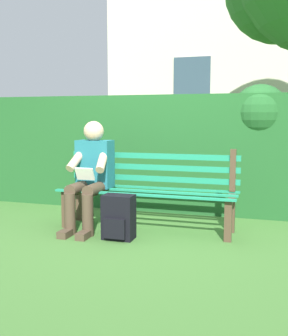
% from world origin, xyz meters
% --- Properties ---
extents(ground, '(60.00, 60.00, 0.00)m').
position_xyz_m(ground, '(0.00, 0.00, 0.00)').
color(ground, '#3D6B2D').
extents(park_bench, '(1.91, 0.50, 0.87)m').
position_xyz_m(park_bench, '(0.00, -0.08, 0.44)').
color(park_bench, '#4C3828').
rests_on(park_bench, ground).
extents(person_seated, '(0.44, 0.73, 1.16)m').
position_xyz_m(person_seated, '(0.60, 0.10, 0.61)').
color(person_seated, '#1E6672').
rests_on(person_seated, ground).
extents(hedge_backdrop, '(4.87, 0.84, 1.60)m').
position_xyz_m(hedge_backdrop, '(0.33, -1.19, 0.78)').
color(hedge_backdrop, '#1E5123').
rests_on(hedge_backdrop, ground).
extents(building_facade, '(8.84, 2.77, 7.34)m').
position_xyz_m(building_facade, '(-1.55, -7.34, 3.67)').
color(building_facade, beige).
rests_on(building_facade, ground).
extents(backpack, '(0.31, 0.27, 0.44)m').
position_xyz_m(backpack, '(0.17, 0.41, 0.22)').
color(backpack, black).
rests_on(backpack, ground).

